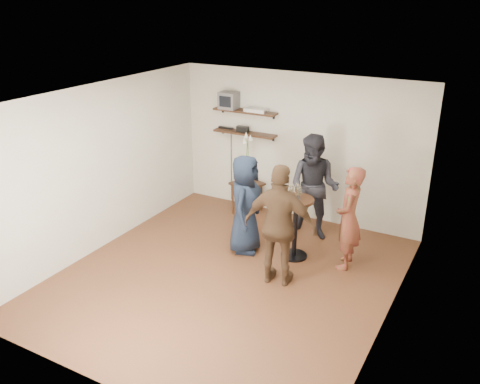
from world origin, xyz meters
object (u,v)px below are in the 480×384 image
object	(u,v)px
radio	(243,129)
side_table	(247,188)
drinks_table	(295,220)
person_brown	(280,226)
person_navy	(245,204)
person_dark	(314,187)
person_plaid	(349,218)
dvd_deck	(257,110)
crt_monitor	(229,100)

from	to	relation	value
radio	side_table	distance (m)	1.07
drinks_table	person_brown	bearing A→B (deg)	-82.96
person_navy	person_brown	world-z (taller)	person_brown
person_dark	person_navy	size ratio (longest dim) A/B	1.12
radio	person_brown	size ratio (longest dim) A/B	0.13
side_table	person_plaid	distance (m)	2.46
dvd_deck	person_brown	xyz separation A→B (m)	(1.47, -2.14, -1.02)
radio	person_plaid	size ratio (longest dim) A/B	0.14
person_navy	side_table	bearing A→B (deg)	14.58
crt_monitor	dvd_deck	size ratio (longest dim) A/B	0.80
person_navy	crt_monitor	bearing A→B (deg)	24.78
dvd_deck	radio	bearing A→B (deg)	180.00
person_plaid	person_navy	bearing A→B (deg)	-88.04
crt_monitor	person_dark	distance (m)	2.29
crt_monitor	dvd_deck	bearing A→B (deg)	0.00
person_plaid	person_navy	distance (m)	1.58
dvd_deck	person_plaid	size ratio (longest dim) A/B	0.26
person_dark	person_navy	xyz separation A→B (m)	(-0.75, -0.96, -0.09)
person_brown	side_table	bearing A→B (deg)	-58.46
person_navy	person_brown	bearing A→B (deg)	-137.65
crt_monitor	person_dark	world-z (taller)	crt_monitor
dvd_deck	side_table	world-z (taller)	dvd_deck
dvd_deck	side_table	distance (m)	1.43
dvd_deck	radio	size ratio (longest dim) A/B	1.82
radio	person_plaid	xyz separation A→B (m)	(2.43, -1.23, -0.73)
dvd_deck	person_brown	distance (m)	2.79
side_table	dvd_deck	bearing A→B (deg)	72.45
radio	person_dark	distance (m)	1.84
person_dark	person_navy	bearing A→B (deg)	-129.62
person_brown	person_plaid	bearing A→B (deg)	-134.31
crt_monitor	person_navy	distance (m)	2.27
drinks_table	person_navy	world-z (taller)	person_navy
side_table	person_dark	bearing A→B (deg)	-13.72
crt_monitor	person_navy	world-z (taller)	crt_monitor
crt_monitor	drinks_table	world-z (taller)	crt_monitor
crt_monitor	drinks_table	bearing A→B (deg)	-35.07
drinks_table	person_brown	distance (m)	0.83
person_plaid	person_dark	bearing A→B (deg)	-138.42
drinks_table	person_navy	xyz separation A→B (m)	(-0.77, -0.17, 0.16)
side_table	drinks_table	world-z (taller)	drinks_table
dvd_deck	crt_monitor	bearing A→B (deg)	180.00
crt_monitor	radio	world-z (taller)	crt_monitor
dvd_deck	person_plaid	bearing A→B (deg)	-29.86
side_table	person_plaid	bearing A→B (deg)	-24.69
side_table	person_plaid	size ratio (longest dim) A/B	0.40
side_table	person_navy	xyz separation A→B (m)	(0.66, -1.31, 0.30)
radio	drinks_table	world-z (taller)	radio
side_table	drinks_table	bearing A→B (deg)	-38.35
side_table	person_brown	xyz separation A→B (m)	(1.53, -1.92, 0.39)
crt_monitor	drinks_table	xyz separation A→B (m)	(1.92, -1.35, -1.39)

